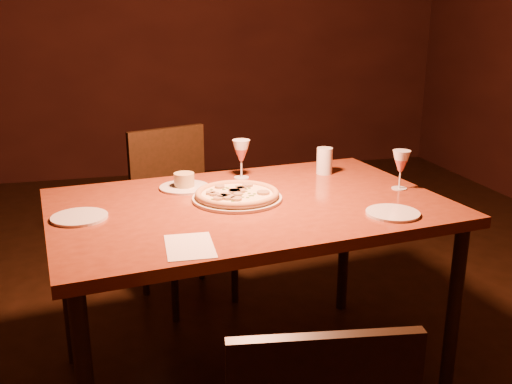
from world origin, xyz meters
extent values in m
plane|color=black|center=(0.00, 0.00, 0.00)|extent=(7.00, 7.00, 0.00)
cube|color=#3B1812|center=(0.00, 3.50, 1.50)|extent=(6.00, 0.04, 3.00)
cube|color=brown|center=(0.11, -0.12, 0.81)|extent=(1.66, 1.18, 0.04)
cylinder|color=black|center=(-0.64, 0.22, 0.39)|extent=(0.06, 0.06, 0.79)
cylinder|color=black|center=(0.87, -0.46, 0.39)|extent=(0.06, 0.06, 0.79)
cylinder|color=black|center=(0.76, 0.40, 0.39)|extent=(0.06, 0.06, 0.79)
cube|color=black|center=(-0.03, 0.72, 0.49)|extent=(0.59, 0.59, 0.04)
cube|color=black|center=(-0.11, 0.91, 0.73)|extent=(0.44, 0.19, 0.44)
cylinder|color=black|center=(-0.14, 0.48, 0.24)|extent=(0.04, 0.04, 0.47)
cylinder|color=black|center=(-0.27, 0.82, 0.24)|extent=(0.04, 0.04, 0.47)
cylinder|color=black|center=(0.21, 0.61, 0.24)|extent=(0.04, 0.04, 0.47)
cylinder|color=black|center=(0.08, 0.96, 0.24)|extent=(0.04, 0.04, 0.47)
cylinder|color=silver|center=(0.08, -0.08, 0.84)|extent=(0.36, 0.36, 0.01)
cylinder|color=beige|center=(0.08, -0.08, 0.85)|extent=(0.33, 0.33, 0.01)
torus|color=tan|center=(0.08, -0.08, 0.86)|extent=(0.34, 0.34, 0.03)
cylinder|color=silver|center=(-0.11, 0.13, 0.84)|extent=(0.22, 0.22, 0.01)
cylinder|color=tan|center=(-0.11, 0.13, 0.87)|extent=(0.09, 0.09, 0.06)
cylinder|color=silver|center=(0.56, 0.22, 0.89)|extent=(0.07, 0.07, 0.12)
cylinder|color=silver|center=(-0.54, -0.15, 0.84)|extent=(0.21, 0.21, 0.01)
cylinder|color=silver|center=(0.60, -0.40, 0.84)|extent=(0.20, 0.20, 0.01)
cube|color=silver|center=(-0.18, -0.52, 0.83)|extent=(0.16, 0.23, 0.00)
camera|label=1|loc=(-0.39, -2.23, 1.54)|focal=40.00mm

